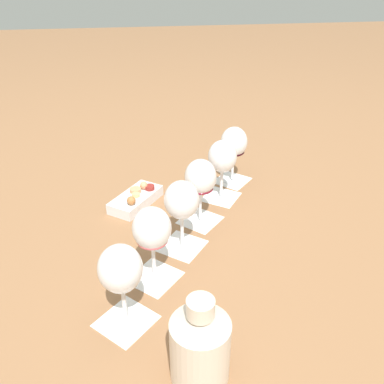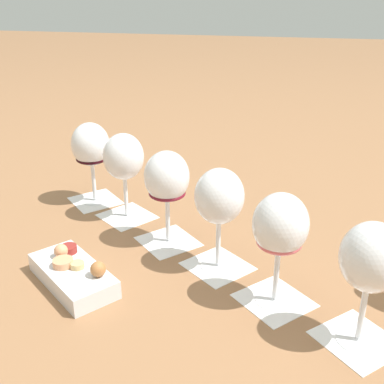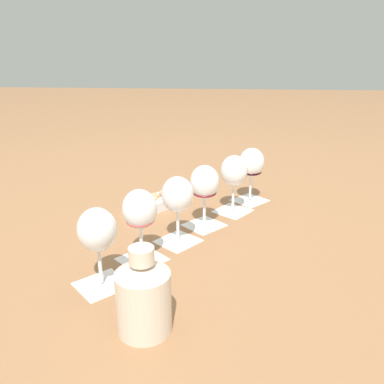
# 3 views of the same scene
# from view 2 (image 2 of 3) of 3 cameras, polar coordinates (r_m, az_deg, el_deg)

# --- Properties ---
(ground_plane) EXTENTS (8.00, 8.00, 0.00)m
(ground_plane) POSITION_cam_2_polar(r_m,az_deg,el_deg) (0.92, -0.03, -7.29)
(ground_plane) COLOR #936642
(tasting_card_0) EXTENTS (0.15, 0.15, 0.00)m
(tasting_card_0) POSITION_cam_2_polar(r_m,az_deg,el_deg) (0.76, 19.02, -16.26)
(tasting_card_0) COLOR white
(tasting_card_0) RESTS_ON ground_plane
(tasting_card_1) EXTENTS (0.15, 0.15, 0.00)m
(tasting_card_1) POSITION_cam_2_polar(r_m,az_deg,el_deg) (0.81, 9.72, -12.52)
(tasting_card_1) COLOR white
(tasting_card_1) RESTS_ON ground_plane
(tasting_card_2) EXTENTS (0.14, 0.14, 0.00)m
(tasting_card_2) POSITION_cam_2_polar(r_m,az_deg,el_deg) (0.88, 3.06, -8.73)
(tasting_card_2) COLOR white
(tasting_card_2) RESTS_ON ground_plane
(tasting_card_3) EXTENTS (0.15, 0.15, 0.00)m
(tasting_card_3) POSITION_cam_2_polar(r_m,az_deg,el_deg) (0.96, -2.83, -5.85)
(tasting_card_3) COLOR white
(tasting_card_3) RESTS_ON ground_plane
(tasting_card_4) EXTENTS (0.14, 0.14, 0.00)m
(tasting_card_4) POSITION_cam_2_polar(r_m,az_deg,el_deg) (1.07, -7.70, -2.84)
(tasting_card_4) COLOR white
(tasting_card_4) RESTS_ON ground_plane
(tasting_card_5) EXTENTS (0.15, 0.15, 0.00)m
(tasting_card_5) POSITION_cam_2_polar(r_m,az_deg,el_deg) (1.15, -11.38, -0.99)
(tasting_card_5) COLOR white
(tasting_card_5) RESTS_ON ground_plane
(wine_glass_0) EXTENTS (0.09, 0.09, 0.19)m
(wine_glass_0) POSITION_cam_2_polar(r_m,az_deg,el_deg) (0.69, 20.45, -7.83)
(wine_glass_0) COLOR white
(wine_glass_0) RESTS_ON tasting_card_0
(wine_glass_1) EXTENTS (0.09, 0.09, 0.19)m
(wine_glass_1) POSITION_cam_2_polar(r_m,az_deg,el_deg) (0.74, 10.41, -4.31)
(wine_glass_1) COLOR white
(wine_glass_1) RESTS_ON tasting_card_1
(wine_glass_2) EXTENTS (0.09, 0.09, 0.19)m
(wine_glass_2) POSITION_cam_2_polar(r_m,az_deg,el_deg) (0.82, 3.25, -1.03)
(wine_glass_2) COLOR white
(wine_glass_2) RESTS_ON tasting_card_2
(wine_glass_3) EXTENTS (0.09, 0.09, 0.19)m
(wine_glass_3) POSITION_cam_2_polar(r_m,az_deg,el_deg) (0.90, -2.99, 1.41)
(wine_glass_3) COLOR white
(wine_glass_3) RESTS_ON tasting_card_3
(wine_glass_4) EXTENTS (0.09, 0.09, 0.19)m
(wine_glass_4) POSITION_cam_2_polar(r_m,az_deg,el_deg) (1.02, -8.10, 3.74)
(wine_glass_4) COLOR white
(wine_glass_4) RESTS_ON tasting_card_4
(wine_glass_5) EXTENTS (0.09, 0.09, 0.19)m
(wine_glass_5) POSITION_cam_2_polar(r_m,az_deg,el_deg) (1.11, -11.91, 5.17)
(wine_glass_5) COLOR white
(wine_glass_5) RESTS_ON tasting_card_5
(snack_dish) EXTENTS (0.19, 0.17, 0.06)m
(snack_dish) POSITION_cam_2_polar(r_m,az_deg,el_deg) (0.85, -13.93, -9.37)
(snack_dish) COLOR silver
(snack_dish) RESTS_ON ground_plane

